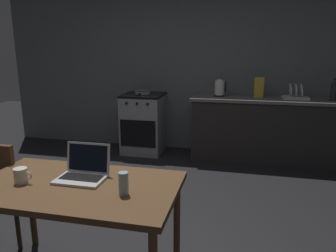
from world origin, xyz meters
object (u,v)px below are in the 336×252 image
at_px(laptop, 83,172).
at_px(dish_rack, 295,95).
at_px(cereal_box, 259,87).
at_px(bottle, 334,90).
at_px(frying_pan, 142,92).
at_px(drinking_glass, 124,183).
at_px(coffee_mug, 21,176).
at_px(stove_oven, 144,123).
at_px(dining_table, 77,195).
at_px(electric_kettle, 220,88).

bearing_deg(laptop, dish_rack, 50.11).
relative_size(laptop, cereal_box, 1.14).
bearing_deg(bottle, laptop, -128.53).
bearing_deg(frying_pan, drinking_glass, -74.86).
xyz_separation_m(bottle, drinking_glass, (-1.85, -2.94, -0.25)).
bearing_deg(laptop, drinking_glass, -33.91).
bearing_deg(coffee_mug, laptop, 24.02).
distance_m(stove_oven, frying_pan, 0.48).
relative_size(stove_oven, dining_table, 0.69).
relative_size(frying_pan, cereal_box, 1.50).
bearing_deg(frying_pan, dish_rack, 0.75).
bearing_deg(electric_kettle, frying_pan, -178.57).
relative_size(dining_table, coffee_mug, 10.56).
height_order(electric_kettle, frying_pan, electric_kettle).
distance_m(bottle, dish_rack, 0.48).
bearing_deg(dish_rack, stove_oven, -179.94).
bearing_deg(dining_table, stove_oven, 98.63).
bearing_deg(dish_rack, coffee_mug, -125.22).
relative_size(bottle, cereal_box, 1.05).
bearing_deg(bottle, coffee_mug, -131.22).
distance_m(dining_table, laptop, 0.16).
bearing_deg(cereal_box, laptop, -113.81).
distance_m(electric_kettle, drinking_glass, 3.02).
distance_m(stove_oven, dining_table, 2.96).
xyz_separation_m(coffee_mug, dish_rack, (2.11, 2.98, 0.17)).
height_order(bottle, dish_rack, bottle).
bearing_deg(drinking_glass, laptop, 154.25).
bearing_deg(electric_kettle, dining_table, -103.60).
xyz_separation_m(laptop, dish_rack, (1.74, 2.82, 0.18)).
distance_m(stove_oven, dish_rack, 2.24).
bearing_deg(coffee_mug, stove_oven, 91.54).
bearing_deg(cereal_box, dining_table, -113.05).
distance_m(frying_pan, cereal_box, 1.70).
bearing_deg(dining_table, laptop, 90.88).
height_order(electric_kettle, coffee_mug, electric_kettle).
height_order(electric_kettle, dish_rack, electric_kettle).
bearing_deg(cereal_box, coffee_mug, -118.28).
bearing_deg(coffee_mug, dining_table, 9.47).
height_order(stove_oven, drinking_glass, stove_oven).
relative_size(stove_oven, coffee_mug, 7.25).
distance_m(laptop, cereal_box, 3.12).
bearing_deg(drinking_glass, cereal_box, 73.43).
xyz_separation_m(drinking_glass, cereal_box, (0.90, 3.01, 0.25)).
relative_size(electric_kettle, coffee_mug, 1.93).
height_order(stove_oven, bottle, bottle).
xyz_separation_m(dining_table, laptop, (-0.00, 0.10, 0.12)).
height_order(laptop, drinking_glass, laptop).
bearing_deg(dish_rack, laptop, -121.72).
xyz_separation_m(cereal_box, dish_rack, (0.49, -0.02, -0.09)).
height_order(dining_table, electric_kettle, electric_kettle).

